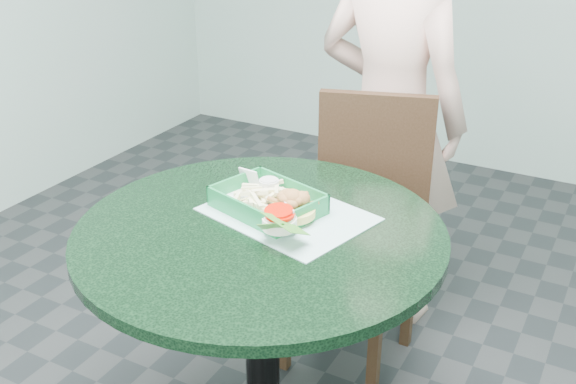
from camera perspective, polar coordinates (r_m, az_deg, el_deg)
The scene contains 9 objects.
cafe_table at distance 1.78m, azimuth -2.27°, elevation -8.41°, with size 0.93×0.93×0.75m.
dining_chair at distance 2.28m, azimuth 6.26°, elevation -1.92°, with size 0.38×0.38×0.93m.
diner_person at distance 2.43m, azimuth 8.65°, elevation 6.94°, with size 0.59×0.39×1.63m, color #D5A797.
placemat at distance 1.76m, azimuth -0.02°, elevation -2.45°, with size 0.40×0.30×0.00m, color #9DC6C4.
food_basket at distance 1.77m, azimuth -1.73°, elevation -1.64°, with size 0.26×0.19×0.05m.
crab_sandwich at distance 1.72m, azimuth 0.82°, elevation -1.24°, with size 0.12×0.12×0.07m.
fries_pile at distance 1.77m, azimuth -2.43°, elevation -0.81°, with size 0.12×0.13×0.05m, color #FFF5B5, non-canonical shape.
sauce_ramekin at distance 1.81m, azimuth -2.15°, elevation 0.08°, with size 0.05×0.05×0.03m.
garnish_cup at distance 1.65m, azimuth 0.59°, elevation -2.82°, with size 0.13×0.12×0.05m.
Camera 1 is at (0.77, -1.27, 1.57)m, focal length 42.00 mm.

